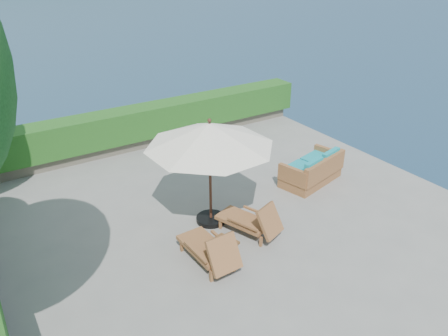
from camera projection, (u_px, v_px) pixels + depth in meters
ground at (231, 223)px, 10.66m from camera, size 12.00×12.00×0.00m
foundation at (231, 273)px, 11.36m from camera, size 12.00×12.00×3.00m
ocean at (230, 314)px, 12.01m from camera, size 600.00×600.00×0.00m
planter_wall_far at (141, 141)px, 14.80m from camera, size 12.00×0.60×0.36m
hedge_far at (139, 122)px, 14.50m from camera, size 12.40×0.90×1.00m
patio_umbrella at (210, 136)px, 9.75m from camera, size 3.81×3.81×2.68m
lounge_left at (210, 249)px, 9.11m from camera, size 0.77×1.64×0.93m
lounge_right at (252, 221)px, 10.10m from camera, size 1.12×1.67×0.89m
side_table at (223, 246)px, 9.11m from camera, size 0.64×0.64×0.54m
wicker_loveseat at (313, 171)px, 12.40m from camera, size 2.07×1.39×0.93m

